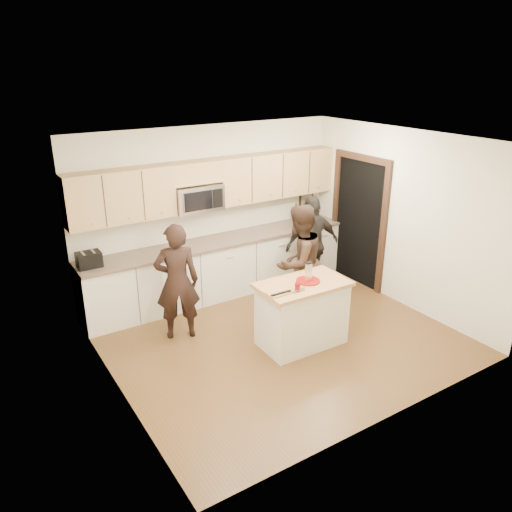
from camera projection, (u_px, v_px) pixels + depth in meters
floor at (279, 337)px, 6.95m from camera, size 4.50×4.50×0.00m
room_shell at (282, 219)px, 6.32m from camera, size 4.52×4.02×2.71m
back_cabinetry at (220, 267)px, 8.10m from camera, size 4.50×0.66×0.94m
upper_cabinetry at (215, 182)px, 7.73m from camera, size 4.50×0.33×0.75m
microwave at (197, 198)px, 7.60m from camera, size 0.76×0.41×0.40m
doorway at (359, 217)px, 8.35m from camera, size 0.06×1.25×2.20m
framed_picture at (306, 198)px, 9.01m from camera, size 0.30×0.03×0.38m
dish_towel at (169, 264)px, 7.36m from camera, size 0.34×0.60×0.48m
island at (302, 313)px, 6.65m from camera, size 1.21×0.73×0.90m
red_plate at (308, 281)px, 6.53m from camera, size 0.32×0.32×0.02m
box_grater at (309, 271)px, 6.47m from camera, size 0.08×0.07×0.26m
drink_glass at (298, 287)px, 6.25m from camera, size 0.07×0.07×0.10m
cutting_board at (277, 293)px, 6.18m from camera, size 0.25×0.20×0.02m
tongs at (281, 293)px, 6.14m from camera, size 0.29×0.04×0.02m
knife at (298, 290)px, 6.22m from camera, size 0.21×0.02×0.01m
toaster at (89, 260)px, 6.85m from camera, size 0.32×0.24×0.22m
bottle_cluster at (304, 213)px, 8.70m from camera, size 0.41×0.35×0.42m
orchid at (308, 210)px, 8.78m from camera, size 0.28×0.25×0.41m
woman_left at (177, 282)px, 6.70m from camera, size 0.70×0.57×1.64m
woman_center at (299, 263)px, 7.23m from camera, size 0.96×0.82×1.73m
woman_right at (312, 244)px, 8.11m from camera, size 0.99×0.53×1.62m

